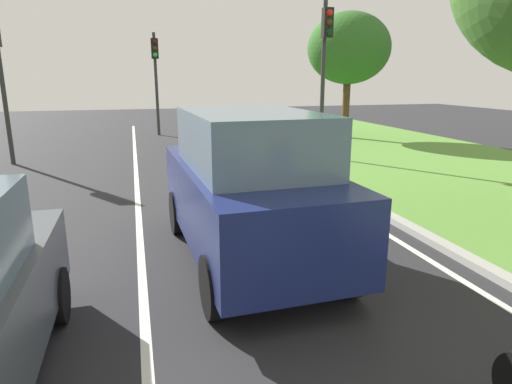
# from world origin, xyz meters

# --- Properties ---
(ground_plane) EXTENTS (60.00, 60.00, 0.00)m
(ground_plane) POSITION_xyz_m (0.00, 14.00, 0.00)
(ground_plane) COLOR #262628
(lane_line_center) EXTENTS (0.12, 32.00, 0.01)m
(lane_line_center) POSITION_xyz_m (-0.70, 14.00, 0.00)
(lane_line_center) COLOR silver
(lane_line_center) RESTS_ON ground
(lane_line_right_edge) EXTENTS (0.12, 32.00, 0.01)m
(lane_line_right_edge) POSITION_xyz_m (3.60, 14.00, 0.00)
(lane_line_right_edge) COLOR silver
(lane_line_right_edge) RESTS_ON ground
(grass_verge_right) EXTENTS (9.00, 48.00, 0.06)m
(grass_verge_right) POSITION_xyz_m (8.50, 14.00, 0.03)
(grass_verge_right) COLOR #548433
(grass_verge_right) RESTS_ON ground
(curb_right) EXTENTS (0.24, 48.00, 0.12)m
(curb_right) POSITION_xyz_m (4.10, 14.00, 0.06)
(curb_right) COLOR #9E9B93
(curb_right) RESTS_ON ground
(car_suv_ahead) EXTENTS (2.11, 4.57, 2.28)m
(car_suv_ahead) POSITION_xyz_m (0.92, 9.64, 1.17)
(car_suv_ahead) COLOR navy
(car_suv_ahead) RESTS_ON ground
(traffic_light_near_right) EXTENTS (0.32, 0.50, 5.10)m
(traffic_light_near_right) POSITION_xyz_m (5.46, 17.35, 3.44)
(traffic_light_near_right) COLOR #2D2D2D
(traffic_light_near_right) RESTS_ON ground
(traffic_light_far_median) EXTENTS (0.32, 0.50, 4.71)m
(traffic_light_far_median) POSITION_xyz_m (0.48, 25.38, 3.18)
(traffic_light_far_median) COLOR #2D2D2D
(traffic_light_far_median) RESTS_ON ground
(tree_roadside_far) EXTENTS (3.60, 3.60, 5.47)m
(tree_roadside_far) POSITION_xyz_m (8.59, 21.96, 3.93)
(tree_roadside_far) COLOR #4C331E
(tree_roadside_far) RESTS_ON ground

